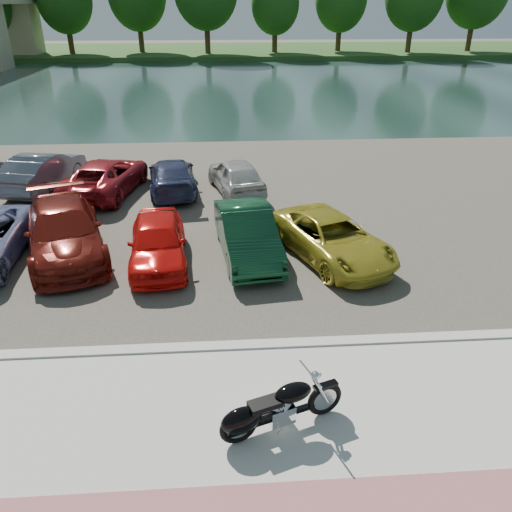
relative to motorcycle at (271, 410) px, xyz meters
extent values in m
plane|color=#595447|center=(0.79, 0.44, -0.56)|extent=(200.00, 200.00, 0.00)
cube|color=beige|center=(0.79, -0.56, -0.51)|extent=(60.00, 6.00, 0.10)
cube|color=beige|center=(0.79, 2.44, -0.49)|extent=(60.00, 0.30, 0.14)
cube|color=#443D37|center=(0.79, 11.44, -0.54)|extent=(60.00, 18.00, 0.04)
cube|color=#1B312E|center=(0.79, 40.44, -0.56)|extent=(120.00, 40.00, 0.00)
cube|color=#25481A|center=(0.79, 72.44, -0.26)|extent=(120.00, 24.00, 0.60)
cube|color=tan|center=(-27.21, 66.44, 3.04)|extent=(6.00, 4.00, 7.20)
cylinder|color=#3B2B15|center=(-20.21, 66.44, 2.51)|extent=(0.70, 0.70, 4.95)
cylinder|color=#3B2B15|center=(-11.21, 67.84, 2.74)|extent=(0.70, 0.70, 5.40)
cylinder|color=#3B2B15|center=(-2.21, 65.04, 2.96)|extent=(0.70, 0.70, 5.85)
cylinder|color=#3B2B15|center=(6.79, 66.44, 2.29)|extent=(0.70, 0.70, 4.50)
ellipsoid|color=#173C10|center=(6.79, 66.44, 5.89)|extent=(6.30, 6.30, 7.56)
cylinder|color=#3B2B15|center=(15.79, 67.84, 2.51)|extent=(0.70, 0.70, 4.95)
cylinder|color=#3B2B15|center=(24.79, 65.04, 2.74)|extent=(0.70, 0.70, 5.40)
cylinder|color=#3B2B15|center=(33.79, 66.44, 2.96)|extent=(0.70, 0.70, 5.85)
torus|color=black|center=(0.99, 0.34, -0.12)|extent=(0.68, 0.34, 0.68)
torus|color=black|center=(-0.57, -0.21, -0.12)|extent=(0.68, 0.34, 0.68)
cylinder|color=#B2B2B7|center=(0.99, 0.34, -0.12)|extent=(0.45, 0.21, 0.46)
cylinder|color=#B2B2B7|center=(-0.57, -0.21, -0.12)|extent=(0.45, 0.21, 0.46)
cylinder|color=silver|center=(0.89, 0.20, 0.18)|extent=(0.32, 0.16, 0.63)
cylinder|color=silver|center=(0.82, 0.39, 0.18)|extent=(0.32, 0.16, 0.63)
cylinder|color=silver|center=(0.68, 0.23, 0.57)|extent=(0.28, 0.72, 0.04)
sphere|color=silver|center=(0.77, 0.26, 0.49)|extent=(0.20, 0.20, 0.16)
sphere|color=silver|center=(0.84, 0.29, 0.49)|extent=(0.14, 0.14, 0.11)
cube|color=black|center=(0.99, 0.34, 0.19)|extent=(0.47, 0.28, 0.06)
cube|color=black|center=(0.21, 0.07, -0.18)|extent=(1.17, 0.49, 0.08)
cube|color=silver|center=(0.16, 0.05, -0.11)|extent=(0.53, 0.45, 0.34)
cylinder|color=silver|center=(0.26, 0.08, 0.09)|extent=(0.29, 0.25, 0.27)
cylinder|color=silver|center=(0.07, 0.02, 0.09)|extent=(0.29, 0.25, 0.27)
ellipsoid|color=black|center=(0.38, 0.13, 0.26)|extent=(0.76, 0.57, 0.32)
cube|color=black|center=(-0.12, -0.05, 0.20)|extent=(0.61, 0.45, 0.10)
ellipsoid|color=black|center=(-0.52, -0.19, 0.00)|extent=(0.80, 0.56, 0.50)
cube|color=black|center=(-0.57, -0.21, -0.07)|extent=(0.44, 0.30, 0.30)
cylinder|color=silver|center=(-0.17, 0.10, -0.24)|extent=(1.07, 0.45, 0.09)
cylinder|color=silver|center=(-0.17, 0.10, -0.16)|extent=(1.07, 0.45, 0.09)
cylinder|color=#B2B2B7|center=(0.13, -0.15, -0.33)|extent=(0.07, 0.14, 0.22)
imported|color=#5F140D|center=(-5.39, 7.32, 0.22)|extent=(3.64, 5.53, 1.49)
imported|color=red|center=(-2.61, 6.60, 0.15)|extent=(1.94, 4.05, 1.33)
imported|color=#103E22|center=(-0.06, 6.90, 0.18)|extent=(1.99, 4.43, 1.41)
imported|color=#AB9F27|center=(2.38, 6.56, 0.10)|extent=(3.60, 4.95, 1.25)
imported|color=#565B68|center=(-7.85, 13.43, 0.20)|extent=(2.52, 4.62, 1.44)
imported|color=maroon|center=(-5.25, 12.71, 0.14)|extent=(3.06, 5.12, 1.33)
imported|color=navy|center=(-2.70, 12.71, 0.11)|extent=(2.27, 4.52, 1.26)
imported|color=#B5B4B0|center=(-0.21, 12.44, 0.15)|extent=(2.47, 4.20, 1.34)
camera|label=1|loc=(-0.69, -6.32, 6.20)|focal=35.00mm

